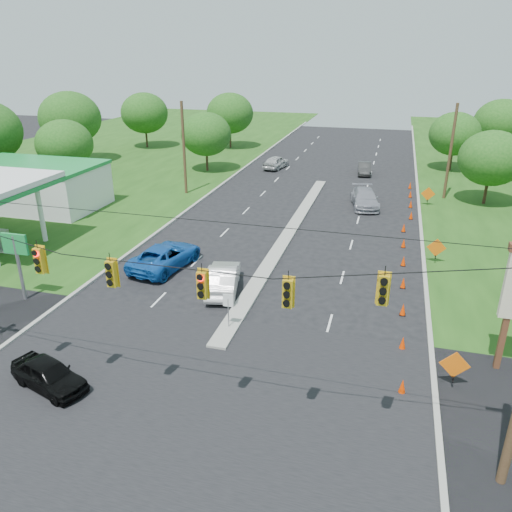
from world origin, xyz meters
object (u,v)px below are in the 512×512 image
(white_sedan, at_px, (223,278))
(blue_pickup, at_px, (165,256))
(gas_station, at_px, (23,185))
(black_sedan, at_px, (49,375))

(white_sedan, height_order, blue_pickup, blue_pickup)
(gas_station, bearing_deg, white_sedan, -24.53)
(gas_station, xyz_separation_m, blue_pickup, (17.06, -7.75, -1.76))
(gas_station, xyz_separation_m, black_sedan, (17.73, -20.88, -1.92))
(gas_station, relative_size, blue_pickup, 3.34)
(gas_station, distance_m, blue_pickup, 18.82)
(blue_pickup, bearing_deg, gas_station, -14.89)
(blue_pickup, bearing_deg, white_sedan, 164.72)
(black_sedan, bearing_deg, gas_station, 58.42)
(gas_station, bearing_deg, black_sedan, -49.65)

